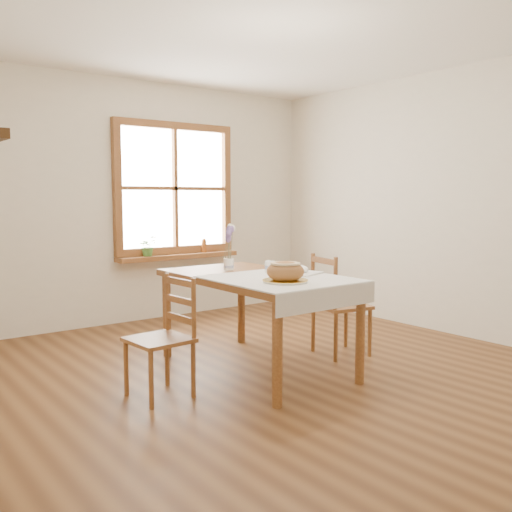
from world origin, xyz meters
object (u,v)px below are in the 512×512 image
at_px(bread_plate, 285,281).
at_px(flower_vase, 229,265).
at_px(dining_table, 256,286).
at_px(chair_left, 159,338).
at_px(chair_right, 341,304).

distance_m(bread_plate, flower_vase, 0.81).
relative_size(dining_table, chair_left, 1.95).
height_order(chair_right, flower_vase, chair_right).
bearing_deg(chair_left, bread_plate, 61.64).
bearing_deg(flower_vase, chair_left, -153.23).
height_order(dining_table, flower_vase, flower_vase).
relative_size(dining_table, bread_plate, 5.14).
bearing_deg(bread_plate, chair_right, 21.37).
distance_m(chair_left, bread_plate, 0.95).
xyz_separation_m(chair_left, flower_vase, (0.88, 0.44, 0.39)).
xyz_separation_m(chair_right, flower_vase, (-0.88, 0.44, 0.36)).
xyz_separation_m(chair_right, bread_plate, (-0.95, -0.37, 0.33)).
relative_size(chair_right, bread_plate, 2.80).
bearing_deg(flower_vase, bread_plate, -95.11).
distance_m(dining_table, chair_left, 0.95).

